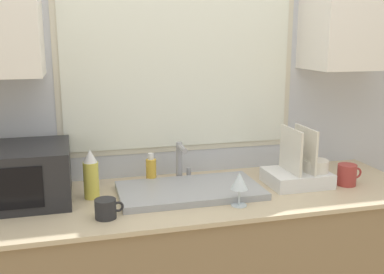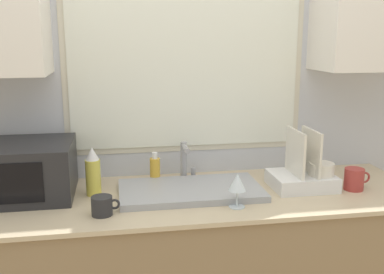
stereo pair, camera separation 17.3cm
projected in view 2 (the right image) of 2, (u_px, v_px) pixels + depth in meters
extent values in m
cube|color=#C6B28E|center=(197.00, 196.00, 2.10)|extent=(2.14, 0.69, 0.02)
cube|color=silver|center=(185.00, 101.00, 2.36)|extent=(6.00, 0.06, 2.60)
cube|color=beige|center=(186.00, 50.00, 2.27)|extent=(1.24, 0.01, 1.05)
cube|color=white|center=(186.00, 50.00, 2.27)|extent=(1.18, 0.01, 0.99)
cube|color=white|center=(369.00, 3.00, 2.21)|extent=(0.49, 0.32, 0.65)
cube|color=#9EA0A5|center=(191.00, 190.00, 2.10)|extent=(0.66, 0.36, 0.03)
cylinder|color=#99999E|center=(184.00, 161.00, 2.28)|extent=(0.03, 0.03, 0.20)
cylinder|color=#99999E|center=(185.00, 148.00, 2.20)|extent=(0.03, 0.12, 0.03)
cylinder|color=#99999E|center=(193.00, 173.00, 2.31)|extent=(0.02, 0.02, 0.06)
cube|color=#232326|center=(26.00, 170.00, 2.05)|extent=(0.42, 0.40, 0.25)
cube|color=black|center=(9.00, 184.00, 1.85)|extent=(0.28, 0.01, 0.17)
cube|color=white|center=(302.00, 181.00, 2.17)|extent=(0.30, 0.24, 0.07)
cube|color=silver|center=(295.00, 152.00, 2.14)|extent=(0.01, 0.22, 0.22)
cube|color=silver|center=(311.00, 152.00, 2.15)|extent=(0.01, 0.22, 0.22)
cylinder|color=silver|center=(321.00, 169.00, 2.14)|extent=(0.12, 0.12, 0.06)
cylinder|color=#D8CC4C|center=(93.00, 177.00, 2.07)|extent=(0.07, 0.07, 0.17)
cone|color=silver|center=(92.00, 154.00, 2.04)|extent=(0.06, 0.06, 0.06)
cylinder|color=gold|center=(155.00, 170.00, 2.25)|extent=(0.05, 0.05, 0.12)
cylinder|color=white|center=(155.00, 155.00, 2.23)|extent=(0.03, 0.03, 0.03)
cylinder|color=#262628|center=(102.00, 206.00, 1.84)|extent=(0.09, 0.09, 0.08)
torus|color=#262628|center=(115.00, 204.00, 1.85)|extent=(0.05, 0.01, 0.05)
cylinder|color=silver|center=(237.00, 207.00, 1.93)|extent=(0.07, 0.07, 0.00)
cylinder|color=silver|center=(237.00, 198.00, 1.92)|extent=(0.01, 0.01, 0.07)
cone|color=silver|center=(237.00, 182.00, 1.91)|extent=(0.08, 0.08, 0.08)
cylinder|color=#A53833|center=(354.00, 179.00, 2.14)|extent=(0.09, 0.09, 0.10)
torus|color=#A53833|center=(365.00, 177.00, 2.15)|extent=(0.06, 0.01, 0.06)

